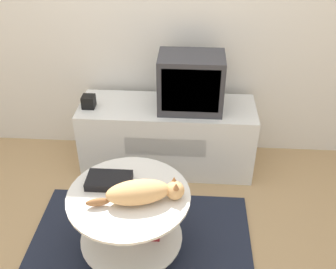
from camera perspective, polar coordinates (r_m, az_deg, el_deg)
ground_plane at (r=2.75m, az=-4.12°, el=-16.44°), size 12.00×12.00×0.00m
wall_back at (r=3.13m, az=-2.03°, el=18.80°), size 8.00×0.05×2.60m
rug at (r=2.74m, az=-4.13°, el=-16.31°), size 1.49×1.08×0.02m
tv_stand at (r=3.25m, az=-0.11°, el=-0.27°), size 1.39×0.48×0.58m
tv at (r=2.97m, az=3.33°, el=7.51°), size 0.49×0.33×0.43m
speaker at (r=3.12m, az=-11.45°, el=4.70°), size 0.10×0.10×0.10m
coffee_table at (r=2.49m, az=-5.48°, el=-11.65°), size 0.74×0.74×0.50m
dvd_box at (r=2.44m, az=-8.54°, el=-6.63°), size 0.27×0.17×0.05m
cat at (r=2.27m, az=-3.74°, el=-8.36°), size 0.56×0.24×0.14m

